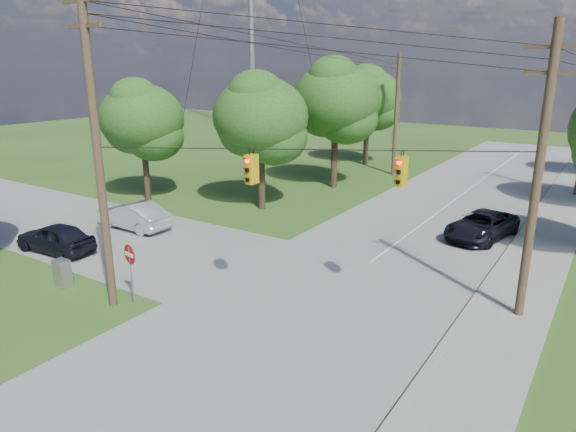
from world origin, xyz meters
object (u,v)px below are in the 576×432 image
Objects in this scene: car_main_north at (482,225)px; control_cabinet at (62,273)px; pole_north_w at (396,114)px; car_cross_dark at (55,238)px; car_cross_silver at (133,216)px; do_not_enter_sign at (130,261)px; pole_sw at (97,146)px; pole_ne at (538,173)px.

car_main_north is 4.29× the size of control_cabinet.
pole_north_w is 2.28× the size of car_cross_dark.
pole_north_w is at bearing 86.39° from control_cabinet.
car_cross_silver is 7.99m from control_cabinet.
do_not_enter_sign is at bearing -110.68° from car_main_north.
pole_sw is 19.82m from car_main_north.
car_cross_silver is 3.87× the size of control_cabinet.
control_cabinet is at bearing 55.69° from car_cross_dark.
car_cross_silver is (-6.93, 7.01, -5.43)m from pole_sw.
pole_ne is at bearing -57.24° from car_main_north.
car_cross_silver is 1.94× the size of do_not_enter_sign.
control_cabinet is (-13.26, -16.18, -0.15)m from car_main_north.
do_not_enter_sign is (7.41, -6.41, 0.95)m from car_cross_silver.
pole_sw is at bearing -117.17° from do_not_enter_sign.
pole_north_w is 29.21m from do_not_enter_sign.
pole_ne reaches higher than car_main_north.
car_main_north is (17.27, 13.84, -0.03)m from car_cross_dark.
pole_ne is at bearing 100.27° from car_cross_dark.
car_cross_silver is 9.85m from do_not_enter_sign.
pole_sw is 29.62m from pole_north_w.
control_cabinet is at bearing -158.34° from do_not_enter_sign.
pole_sw is at bearing 45.41° from car_cross_silver.
control_cabinet is at bearing -95.31° from pole_north_w.
pole_north_w reaches higher than control_cabinet.
pole_ne is at bearing 26.33° from control_cabinet.
pole_north_w is at bearing 161.96° from car_cross_dark.
car_main_north reaches higher than control_cabinet.
car_cross_dark is at bearing -2.18° from car_cross_silver.
pole_sw is 15.51m from pole_ne.
pole_north_w is 17.62m from car_main_north.
pole_sw reaches higher than car_main_north.
car_cross_dark is 0.94× the size of car_cross_silver.
pole_sw is 1.14× the size of pole_ne.
pole_north_w is at bearing 103.56° from do_not_enter_sign.
pole_ne reaches higher than car_cross_dark.
pole_north_w is 8.29× the size of control_cabinet.
car_cross_dark is 7.90m from do_not_enter_sign.
pole_north_w is at bearing 164.61° from car_cross_silver.
control_cabinet is at bearing -118.27° from car_main_north.
pole_north_w is at bearing 139.03° from car_main_north.
car_cross_silver is at bearing 134.68° from pole_sw.
do_not_enter_sign is (7.65, -1.70, 0.97)m from car_cross_dark.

